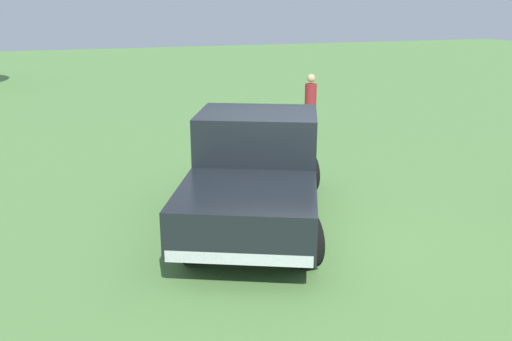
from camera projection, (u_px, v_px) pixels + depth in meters
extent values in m
plane|color=#5B8C47|center=(284.00, 228.00, 9.08)|extent=(80.00, 80.00, 0.00)
cylinder|color=black|center=(305.00, 239.00, 7.69)|extent=(0.82, 0.22, 0.82)
cylinder|color=black|center=(188.00, 234.00, 7.83)|extent=(0.82, 0.22, 0.82)
cylinder|color=black|center=(306.00, 172.00, 10.71)|extent=(0.82, 0.22, 0.82)
cylinder|color=black|center=(221.00, 170.00, 10.85)|extent=(0.82, 0.22, 0.82)
cube|color=black|center=(247.00, 211.00, 7.75)|extent=(2.63, 2.61, 0.64)
cube|color=black|center=(258.00, 153.00, 9.34)|extent=(2.27, 2.44, 1.40)
cube|color=slate|center=(258.00, 127.00, 9.22)|extent=(1.99, 2.20, 0.48)
cube|color=black|center=(262.00, 159.00, 10.41)|extent=(2.99, 2.78, 0.60)
cube|color=silver|center=(239.00, 257.00, 6.94)|extent=(0.91, 1.75, 0.16)
cylinder|color=#7A6B51|center=(310.00, 122.00, 15.26)|extent=(0.14, 0.14, 0.83)
cylinder|color=#7A6B51|center=(310.00, 120.00, 15.45)|extent=(0.14, 0.14, 0.83)
cylinder|color=maroon|center=(311.00, 95.00, 15.15)|extent=(0.41, 0.41, 0.62)
sphere|color=#D8AD84|center=(311.00, 78.00, 15.01)|extent=(0.22, 0.22, 0.22)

